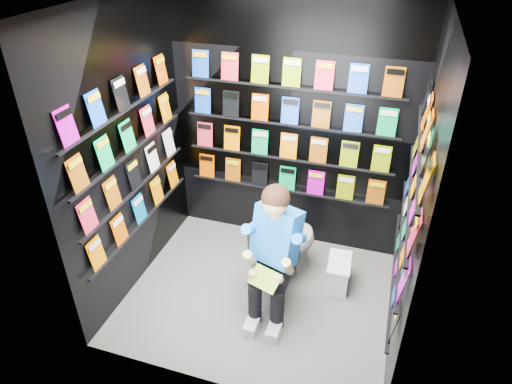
% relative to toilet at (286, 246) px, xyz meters
% --- Properties ---
extents(floor, '(2.40, 2.40, 0.00)m').
position_rel_toilet_xyz_m(floor, '(-0.16, -0.36, -0.37)').
color(floor, slate).
rests_on(floor, ground).
extents(ceiling, '(2.40, 2.40, 0.00)m').
position_rel_toilet_xyz_m(ceiling, '(-0.16, -0.36, 2.23)').
color(ceiling, white).
rests_on(ceiling, floor).
extents(wall_back, '(2.40, 0.04, 2.60)m').
position_rel_toilet_xyz_m(wall_back, '(-0.16, 0.64, 0.93)').
color(wall_back, black).
rests_on(wall_back, floor).
extents(wall_front, '(2.40, 0.04, 2.60)m').
position_rel_toilet_xyz_m(wall_front, '(-0.16, -1.36, 0.93)').
color(wall_front, black).
rests_on(wall_front, floor).
extents(wall_left, '(0.04, 2.00, 2.60)m').
position_rel_toilet_xyz_m(wall_left, '(-1.36, -0.36, 0.93)').
color(wall_left, black).
rests_on(wall_left, floor).
extents(wall_right, '(0.04, 2.00, 2.60)m').
position_rel_toilet_xyz_m(wall_right, '(1.04, -0.36, 0.93)').
color(wall_right, black).
rests_on(wall_right, floor).
extents(comics_back, '(2.10, 0.06, 1.37)m').
position_rel_toilet_xyz_m(comics_back, '(-0.16, 0.61, 0.94)').
color(comics_back, '#E42348').
rests_on(comics_back, wall_back).
extents(comics_left, '(0.06, 1.70, 1.37)m').
position_rel_toilet_xyz_m(comics_left, '(-1.33, -0.36, 0.94)').
color(comics_left, '#E42348').
rests_on(comics_left, wall_left).
extents(comics_right, '(0.06, 1.70, 1.37)m').
position_rel_toilet_xyz_m(comics_right, '(1.01, -0.36, 0.94)').
color(comics_right, '#E42348').
rests_on(comics_right, wall_right).
extents(toilet, '(0.64, 0.84, 0.73)m').
position_rel_toilet_xyz_m(toilet, '(0.00, 0.00, 0.00)').
color(toilet, white).
rests_on(toilet, floor).
extents(longbox, '(0.22, 0.36, 0.26)m').
position_rel_toilet_xyz_m(longbox, '(0.52, 0.02, -0.24)').
color(longbox, white).
rests_on(longbox, floor).
extents(longbox_lid, '(0.24, 0.38, 0.03)m').
position_rel_toilet_xyz_m(longbox_lid, '(0.52, 0.02, -0.09)').
color(longbox_lid, white).
rests_on(longbox_lid, longbox).
extents(reader, '(0.73, 0.89, 1.40)m').
position_rel_toilet_xyz_m(reader, '(0.00, -0.38, 0.40)').
color(reader, blue).
rests_on(reader, toilet).
extents(held_comic, '(0.29, 0.22, 0.11)m').
position_rel_toilet_xyz_m(held_comic, '(0.00, -0.73, 0.21)').
color(held_comic, green).
rests_on(held_comic, reader).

